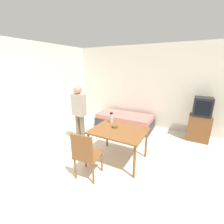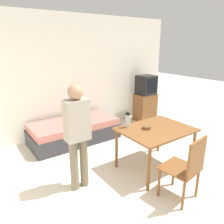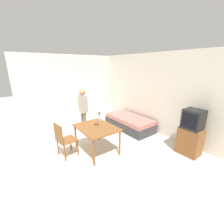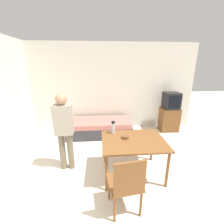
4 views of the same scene
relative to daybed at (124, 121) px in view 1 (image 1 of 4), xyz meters
name	(u,v)px [view 1 (image 1 of 4)]	position (x,y,z in m)	size (l,w,h in m)	color
ground_plane	(73,184)	(0.25, -2.87, -0.23)	(20.00, 20.00, 0.00)	beige
wall_back	(138,87)	(0.25, 0.56, 1.12)	(5.69, 0.06, 2.70)	silver
wall_left	(50,88)	(-2.12, -1.17, 1.12)	(0.06, 4.40, 2.70)	silver
daybed	(124,121)	(0.00, 0.00, 0.00)	(1.89, 0.90, 0.46)	#333338
tv	(200,120)	(2.22, 0.12, 0.37)	(0.56, 0.42, 1.25)	brown
dining_table	(119,133)	(0.63, -1.79, 0.42)	(1.16, 0.90, 0.72)	brown
wooden_chair	(85,154)	(0.37, -2.62, 0.30)	(0.51, 0.51, 0.94)	brown
person_standing	(79,111)	(-0.66, -1.53, 0.67)	(0.34, 0.21, 1.56)	#6B604C
thermos_flask	(111,117)	(0.29, -1.47, 0.63)	(0.07, 0.07, 0.25)	#B7B7BC
mate_bowl	(115,126)	(0.50, -1.71, 0.52)	(0.13, 0.13, 0.05)	brown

